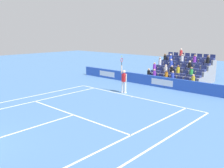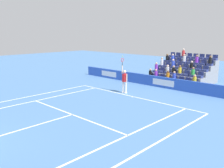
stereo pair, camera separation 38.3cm
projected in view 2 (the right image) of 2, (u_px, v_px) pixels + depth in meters
line_baseline at (133, 97)px, 17.58m from camera, size 10.97×0.10×0.01m
line_service at (72, 115)px, 13.70m from camera, size 8.23×0.10×0.01m
line_centre_service at (18, 131)px, 11.44m from camera, size 0.10×6.40×0.01m
line_singles_sideline_left at (29, 102)px, 16.17m from camera, size 0.10×11.89×0.01m
line_singles_sideline_right at (121, 138)px, 10.59m from camera, size 0.10×11.89×0.01m
line_doubles_sideline_left at (20, 98)px, 17.10m from camera, size 0.10×11.89×0.01m
line_doubles_sideline_right at (147, 149)px, 9.66m from camera, size 0.10×11.89×0.01m
line_centre_mark at (132, 97)px, 17.50m from camera, size 0.10×0.20×0.01m
sponsor_barrier at (164, 82)px, 20.35m from camera, size 19.21×0.22×0.91m
tennis_player at (124, 80)px, 18.44m from camera, size 0.53×0.39×2.85m
stadium_stand at (184, 73)px, 22.79m from camera, size 4.96×4.75×3.03m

